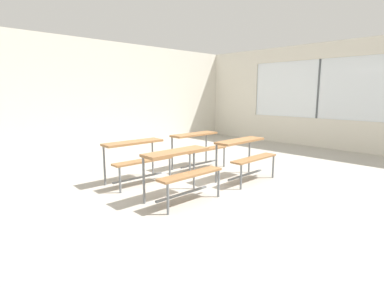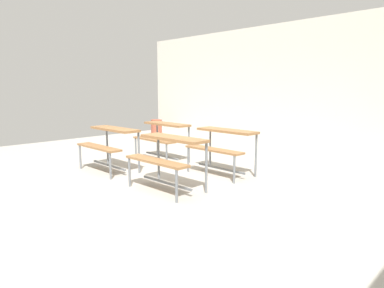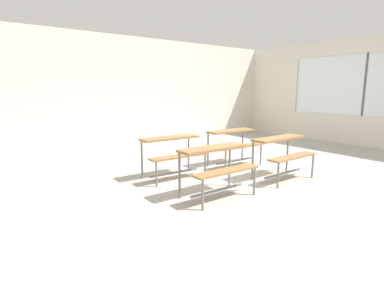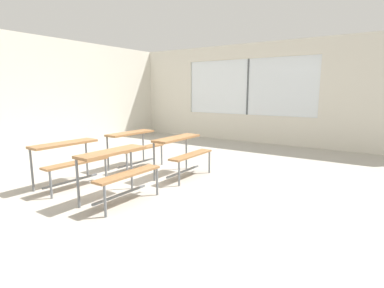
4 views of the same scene
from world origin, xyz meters
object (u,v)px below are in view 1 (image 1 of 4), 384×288
Objects in this scene: desk_bench_r0c0 at (181,163)px; desk_bench_r0c1 at (245,150)px; desk_bench_r1c0 at (137,152)px; desk_bench_r1c1 at (198,142)px.

desk_bench_r0c1 is (1.54, -0.03, 0.00)m from desk_bench_r0c0.
desk_bench_r0c0 is 1.54m from desk_bench_r0c1.
desk_bench_r0c0 is 1.19m from desk_bench_r1c0.
desk_bench_r1c0 is 1.52m from desk_bench_r1c1.
desk_bench_r0c0 and desk_bench_r0c1 have the same top height.
desk_bench_r0c0 is 0.98× the size of desk_bench_r1c0.
desk_bench_r0c0 and desk_bench_r1c0 have the same top height.
desk_bench_r0c1 is at bearing -88.16° from desk_bench_r1c1.
desk_bench_r1c0 is at bearing 90.22° from desk_bench_r0c0.
desk_bench_r0c1 is at bearing -0.39° from desk_bench_r0c0.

